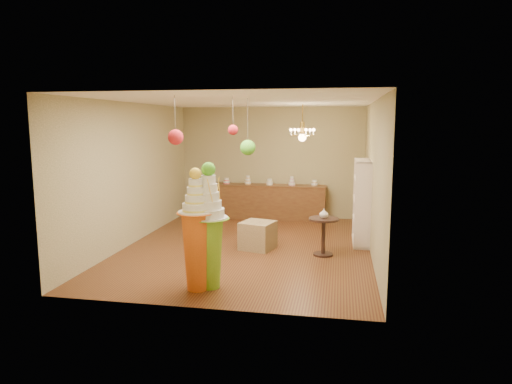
% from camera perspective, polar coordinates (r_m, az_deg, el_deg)
% --- Properties ---
extents(floor, '(6.50, 6.50, 0.00)m').
position_cam_1_polar(floor, '(9.62, -1.03, -6.88)').
color(floor, '#562E17').
rests_on(floor, ground).
extents(ceiling, '(6.50, 6.50, 0.00)m').
position_cam_1_polar(ceiling, '(9.28, -1.08, 11.26)').
color(ceiling, white).
rests_on(ceiling, ground).
extents(wall_back, '(5.00, 0.04, 3.00)m').
position_cam_1_polar(wall_back, '(12.52, 1.93, 3.71)').
color(wall_back, tan).
rests_on(wall_back, ground).
extents(wall_front, '(5.00, 0.04, 3.00)m').
position_cam_1_polar(wall_front, '(6.22, -7.06, -1.37)').
color(wall_front, tan).
rests_on(wall_front, ground).
extents(wall_left, '(0.04, 6.50, 3.00)m').
position_cam_1_polar(wall_left, '(10.13, -15.05, 2.25)').
color(wall_left, tan).
rests_on(wall_left, ground).
extents(wall_right, '(0.04, 6.50, 3.00)m').
position_cam_1_polar(wall_right, '(9.17, 14.44, 1.64)').
color(wall_right, tan).
rests_on(wall_right, ground).
extents(pedestal_green, '(0.60, 0.60, 1.98)m').
position_cam_1_polar(pedestal_green, '(7.15, -5.84, -5.59)').
color(pedestal_green, '#77B126').
rests_on(pedestal_green, floor).
extents(pedestal_orange, '(0.69, 0.69, 1.91)m').
position_cam_1_polar(pedestal_orange, '(7.11, -7.43, -6.11)').
color(pedestal_orange, orange).
rests_on(pedestal_orange, floor).
extents(burlap_riser, '(0.77, 0.77, 0.57)m').
position_cam_1_polar(burlap_riser, '(9.42, 0.22, -5.44)').
color(burlap_riser, '#8E754D').
rests_on(burlap_riser, floor).
extents(sideboard, '(3.04, 0.54, 1.16)m').
position_cam_1_polar(sideboard, '(12.38, 1.71, -1.12)').
color(sideboard, brown).
rests_on(sideboard, floor).
extents(shelving_unit, '(0.33, 1.20, 1.80)m').
position_cam_1_polar(shelving_unit, '(10.04, 13.09, -1.18)').
color(shelving_unit, '#F2E1D1').
rests_on(shelving_unit, floor).
extents(round_table, '(0.74, 0.74, 0.75)m').
position_cam_1_polar(round_table, '(9.02, 8.43, -4.88)').
color(round_table, black).
rests_on(round_table, floor).
extents(vase, '(0.21, 0.21, 0.18)m').
position_cam_1_polar(vase, '(8.94, 8.48, -2.66)').
color(vase, '#F2E1D1').
rests_on(vase, round_table).
extents(pom_red_left, '(0.24, 0.24, 0.77)m').
position_cam_1_polar(pom_red_left, '(7.30, -10.02, 6.77)').
color(pom_red_left, '#433D30').
rests_on(pom_red_left, ceiling).
extents(pom_green_mid, '(0.27, 0.27, 1.00)m').
position_cam_1_polar(pom_green_mid, '(8.12, -1.03, 5.58)').
color(pom_green_mid, '#433D30').
rests_on(pom_green_mid, ceiling).
extents(pom_red_right, '(0.17, 0.17, 0.62)m').
position_cam_1_polar(pom_red_right, '(7.53, -2.89, 7.77)').
color(pom_red_right, '#433D30').
rests_on(pom_red_right, ceiling).
extents(chandelier, '(0.74, 0.74, 0.85)m').
position_cam_1_polar(chandelier, '(10.38, 5.80, 7.09)').
color(chandelier, gold).
rests_on(chandelier, ceiling).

